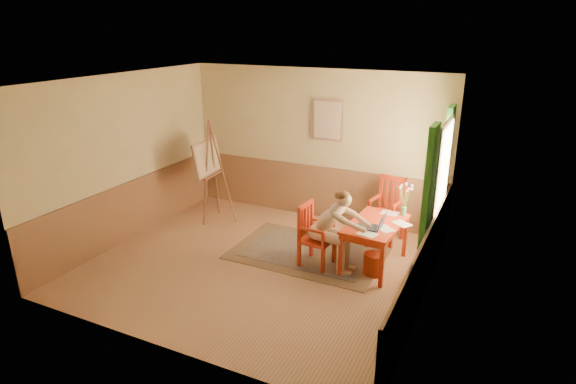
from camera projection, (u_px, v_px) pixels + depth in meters
The scene contains 14 objects.
room at pixel (256, 178), 6.94m from camera, with size 5.04×4.54×2.84m.
wainscot at pixel (281, 216), 7.92m from camera, with size 5.00×4.50×1.00m.
window at pixel (439, 183), 6.92m from camera, with size 0.12×2.01×2.20m.
wall_portrait at pixel (327, 120), 8.55m from camera, with size 0.60×0.05×0.76m.
rug at pixel (308, 252), 7.76m from camera, with size 2.41×1.62×0.02m.
table at pixel (375, 228), 7.14m from camera, with size 0.81×1.25×0.72m.
chair_left at pixel (314, 235), 7.23m from camera, with size 0.49×0.48×0.99m.
chair_back at pixel (387, 210), 8.07m from camera, with size 0.56×0.58×1.10m.
figure at pixel (333, 226), 7.01m from camera, with size 0.97×0.45×1.29m.
laptop at pixel (373, 225), 6.90m from camera, with size 0.42×0.26×0.25m.
papers at pixel (386, 224), 7.04m from camera, with size 0.68×1.14×0.00m.
vase at pixel (405, 201), 7.33m from camera, with size 0.21×0.26×0.51m.
wastebasket at pixel (374, 264), 7.06m from camera, with size 0.31×0.31×0.33m, color red.
easel at pixel (209, 162), 8.74m from camera, with size 0.67×0.86×1.92m.
Camera 1 is at (3.26, -5.77, 3.53)m, focal length 29.66 mm.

